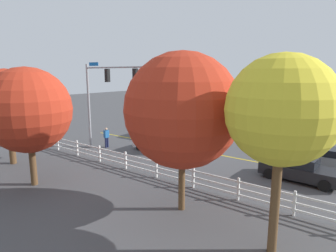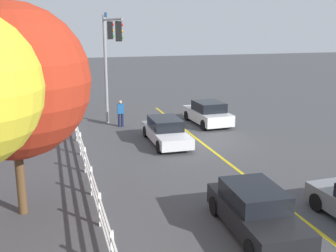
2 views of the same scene
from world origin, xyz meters
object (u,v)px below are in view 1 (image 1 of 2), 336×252
(car_0, at_px, (323,157))
(pedestrian, at_px, (106,137))
(car_1, at_px, (160,143))
(tree_2, at_px, (7,100))
(tree_3, at_px, (28,110))
(car_2, at_px, (299,169))
(car_3, at_px, (157,130))
(tree_0, at_px, (182,111))
(tree_1, at_px, (282,111))

(car_0, distance_m, pedestrian, 16.37)
(car_0, height_order, car_1, car_1)
(tree_2, height_order, tree_3, tree_3)
(car_0, bearing_deg, car_2, 77.26)
(car_2, distance_m, car_3, 14.37)
(car_2, relative_size, tree_0, 0.61)
(car_0, relative_size, car_2, 0.97)
(pedestrian, bearing_deg, car_0, -158.27)
(car_0, distance_m, tree_2, 21.50)
(car_0, relative_size, tree_1, 0.62)
(car_2, height_order, tree_0, tree_0)
(tree_3, bearing_deg, car_2, -140.50)
(car_0, height_order, car_3, car_3)
(car_0, relative_size, tree_3, 0.65)
(car_3, height_order, pedestrian, pedestrian)
(car_2, bearing_deg, tree_2, -150.31)
(car_1, bearing_deg, car_3, 132.65)
(tree_2, bearing_deg, car_3, -102.42)
(car_0, bearing_deg, tree_3, 45.13)
(car_3, bearing_deg, car_0, 176.56)
(car_2, distance_m, tree_2, 19.02)
(pedestrian, xyz_separation_m, tree_2, (1.82, 6.85, 3.51))
(tree_0, bearing_deg, pedestrian, -25.39)
(tree_1, bearing_deg, car_1, -34.84)
(car_1, xyz_separation_m, tree_0, (-6.97, 7.12, 3.93))
(car_2, height_order, tree_1, tree_1)
(car_0, height_order, tree_1, tree_1)
(car_0, height_order, pedestrian, pedestrian)
(tree_0, distance_m, tree_1, 4.42)
(car_2, height_order, tree_3, tree_3)
(car_2, height_order, pedestrian, pedestrian)
(car_3, relative_size, tree_0, 0.60)
(tree_0, relative_size, tree_1, 1.04)
(tree_1, relative_size, tree_2, 1.05)
(car_1, height_order, car_3, car_3)
(car_1, distance_m, car_3, 5.13)
(car_3, bearing_deg, tree_3, 96.25)
(car_0, height_order, tree_2, tree_2)
(car_3, bearing_deg, pedestrian, 77.84)
(car_3, height_order, tree_3, tree_3)
(car_2, xyz_separation_m, tree_3, (11.70, 9.65, 3.51))
(tree_3, bearing_deg, tree_1, -171.82)
(pedestrian, xyz_separation_m, tree_0, (-11.33, 5.38, 3.66))
(car_0, xyz_separation_m, car_3, (14.55, -0.16, 0.08))
(car_0, xyz_separation_m, car_1, (11.10, 3.64, 0.02))
(pedestrian, height_order, tree_3, tree_3)
(pedestrian, bearing_deg, car_1, -155.65)
(car_3, relative_size, pedestrian, 2.52)
(car_2, relative_size, pedestrian, 2.59)
(car_1, height_order, car_2, car_2)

